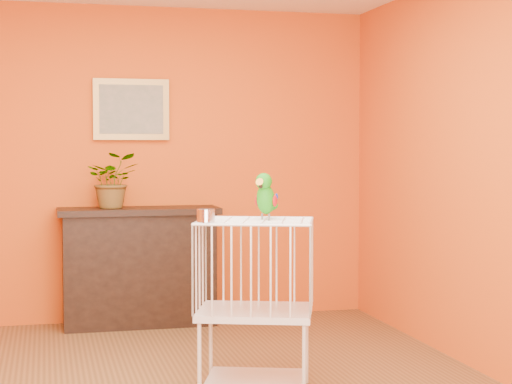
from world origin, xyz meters
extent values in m
plane|color=#D05113|center=(0.00, 2.25, 1.30)|extent=(4.00, 0.00, 4.00)
plane|color=#D05113|center=(0.00, -2.25, 1.30)|extent=(4.00, 0.00, 4.00)
plane|color=#D05113|center=(2.00, 0.00, 1.30)|extent=(0.00, 4.50, 4.50)
cube|color=black|center=(0.03, 2.03, 0.45)|extent=(1.20, 0.40, 0.90)
cube|color=black|center=(0.03, 2.03, 0.93)|extent=(1.28, 0.46, 0.05)
cube|color=black|center=(0.03, 1.85, 0.45)|extent=(0.84, 0.02, 0.45)
cube|color=maroon|center=(-0.22, 1.98, 0.35)|extent=(0.05, 0.18, 0.28)
cube|color=#354522|center=(-0.14, 1.98, 0.35)|extent=(0.05, 0.18, 0.28)
cube|color=maroon|center=(-0.05, 1.98, 0.35)|extent=(0.05, 0.18, 0.28)
cube|color=#354522|center=(0.05, 1.98, 0.35)|extent=(0.05, 0.18, 0.28)
cube|color=maroon|center=(0.16, 1.98, 0.35)|extent=(0.05, 0.18, 0.28)
imported|color=#26722D|center=(-0.17, 2.04, 1.13)|extent=(0.41, 0.46, 0.35)
cube|color=#AA813D|center=(0.00, 2.22, 1.75)|extent=(0.62, 0.03, 0.50)
cube|color=gray|center=(0.00, 2.21, 1.75)|extent=(0.52, 0.01, 0.40)
cube|color=silver|center=(0.49, -0.04, 0.08)|extent=(0.67, 0.59, 0.02)
cube|color=silver|center=(0.49, -0.04, 0.47)|extent=(0.79, 0.69, 0.04)
cube|color=silver|center=(0.49, -0.04, 1.01)|extent=(0.79, 0.69, 0.01)
cylinder|color=silver|center=(0.14, -0.16, 0.23)|extent=(0.02, 0.02, 0.45)
cylinder|color=silver|center=(0.70, -0.35, 0.23)|extent=(0.02, 0.02, 0.45)
cylinder|color=silver|center=(0.29, 0.27, 0.23)|extent=(0.02, 0.02, 0.45)
cylinder|color=silver|center=(0.84, 0.08, 0.23)|extent=(0.02, 0.02, 0.45)
cylinder|color=silver|center=(0.18, -0.13, 1.06)|extent=(0.10, 0.10, 0.07)
cylinder|color=#59544C|center=(0.54, 0.00, 1.03)|extent=(0.01, 0.01, 0.04)
cylinder|color=#59544C|center=(0.58, -0.03, 1.03)|extent=(0.01, 0.01, 0.04)
ellipsoid|color=#1A970F|center=(0.56, -0.02, 1.14)|extent=(0.18, 0.19, 0.20)
ellipsoid|color=#1A970F|center=(0.54, -0.04, 1.24)|extent=(0.14, 0.14, 0.10)
cone|color=orange|center=(0.51, -0.08, 1.23)|extent=(0.07, 0.08, 0.06)
cone|color=black|center=(0.52, -0.07, 1.21)|extent=(0.03, 0.03, 0.03)
sphere|color=black|center=(0.50, -0.04, 1.25)|extent=(0.01, 0.01, 0.01)
sphere|color=black|center=(0.56, -0.08, 1.25)|extent=(0.01, 0.01, 0.01)
ellipsoid|color=#A50C0C|center=(0.52, 0.02, 1.13)|extent=(0.05, 0.06, 0.07)
ellipsoid|color=navy|center=(0.61, -0.04, 1.13)|extent=(0.05, 0.06, 0.07)
cone|color=#1A970F|center=(0.60, 0.04, 1.07)|extent=(0.13, 0.15, 0.11)
camera|label=1|loc=(-0.69, -4.85, 1.44)|focal=60.00mm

